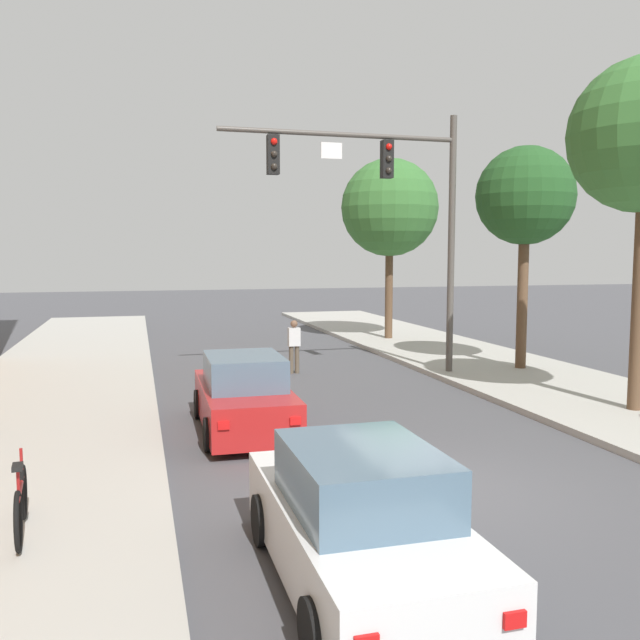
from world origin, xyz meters
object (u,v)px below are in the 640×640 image
Objects in this scene: car_lead_red at (244,397)px; street_tree_second at (525,197)px; traffic_signal_mast at (389,194)px; pedestrian_crossing_road at (294,344)px; bicycle_leaning at (21,504)px; car_following_white at (359,524)px; street_tree_third at (390,208)px.

street_tree_second is (9.32, 4.55, 4.64)m from car_lead_red.
traffic_signal_mast is 4.57× the size of pedestrian_crossing_road.
pedestrian_crossing_road is at bearing 67.99° from car_lead_red.
street_tree_second is (4.37, -0.05, -0.00)m from traffic_signal_mast.
pedestrian_crossing_road is 12.50m from bicycle_leaning.
pedestrian_crossing_road is (-2.42, 1.66, -4.45)m from traffic_signal_mast.
car_following_white is 4.30m from bicycle_leaning.
pedestrian_crossing_road is at bearing -131.39° from street_tree_third.
traffic_signal_mast is 5.33m from pedestrian_crossing_road.
street_tree_third is at bearing 68.57° from traffic_signal_mast.
bicycle_leaning is 0.26× the size of street_tree_second.
traffic_signal_mast is 1.76× the size of car_lead_red.
car_following_white is 2.40× the size of bicycle_leaning.
car_lead_red is at bearing 52.89° from bicycle_leaning.
pedestrian_crossing_road is (2.33, 13.05, 0.19)m from car_following_white.
car_lead_red is 6.75m from pedestrian_crossing_road.
street_tree_second reaches higher than bicycle_leaning.
bicycle_leaning is (-3.53, -4.67, -0.18)m from car_lead_red.
traffic_signal_mast is at bearing -111.43° from street_tree_third.
car_lead_red is at bearing 91.68° from car_following_white.
pedestrian_crossing_road reaches higher than car_following_white.
traffic_signal_mast reaches higher than car_lead_red.
car_following_white is at bearing -29.65° from bicycle_leaning.
pedestrian_crossing_road reaches higher than car_lead_red.
car_lead_red is 0.63× the size of street_tree_second.
bicycle_leaning is at bearing -127.11° from car_lead_red.
street_tree_second is (12.85, 9.22, 4.82)m from bicycle_leaning.
car_following_white is (0.20, -6.79, 0.00)m from car_lead_red.
car_lead_red is 2.60× the size of pedestrian_crossing_road.
car_following_white is at bearing -112.63° from traffic_signal_mast.
bicycle_leaning is at bearing -132.45° from traffic_signal_mast.
street_tree_second is 8.09m from street_tree_third.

